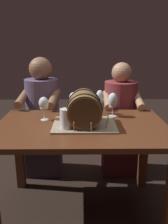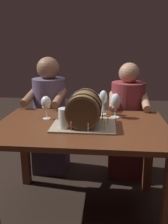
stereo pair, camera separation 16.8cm
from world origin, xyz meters
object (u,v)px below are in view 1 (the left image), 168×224
(beer_pint, at_px, (66,121))
(menu_card, at_px, (94,104))
(person_seated_left, at_px, (43,122))
(wine_glass_amber, at_px, (73,99))
(wine_glass_white, at_px, (43,104))
(dining_table, at_px, (81,140))
(wine_glass_rose, at_px, (112,101))
(barrel_cake, at_px, (84,110))
(wine_glass_empty, at_px, (100,97))
(person_seated_right, at_px, (119,125))

(beer_pint, xyz_separation_m, menu_card, (0.21, 0.42, 0.01))
(person_seated_left, bearing_deg, menu_card, -32.67)
(wine_glass_amber, bearing_deg, wine_glass_white, -143.29)
(wine_glass_white, bearing_deg, dining_table, -22.92)
(wine_glass_rose, xyz_separation_m, person_seated_left, (-0.63, 0.42, -0.32))
(wine_glass_white, relative_size, wine_glass_amber, 0.98)
(barrel_cake, height_order, wine_glass_rose, barrel_cake)
(menu_card, bearing_deg, wine_glass_white, -154.35)
(wine_glass_empty, distance_m, beer_pint, 0.47)
(wine_glass_amber, distance_m, beer_pint, 0.39)
(wine_glass_white, xyz_separation_m, person_seated_right, (0.67, 0.51, -0.35))
(wine_glass_rose, bearing_deg, person_seated_right, 72.36)
(wine_glass_white, bearing_deg, wine_glass_rose, 9.44)
(dining_table, xyz_separation_m, beer_pint, (-0.10, -0.10, 0.18))
(barrel_cake, relative_size, beer_pint, 3.04)
(barrel_cake, bearing_deg, beer_pint, -144.29)
(wine_glass_white, relative_size, beer_pint, 1.23)
(dining_table, bearing_deg, barrel_cake, -22.90)
(dining_table, bearing_deg, beer_pint, -136.70)
(wine_glass_amber, xyz_separation_m, menu_card, (0.17, 0.03, -0.05))
(wine_glass_white, bearing_deg, person_seated_right, 37.32)
(wine_glass_empty, height_order, menu_card, wine_glass_empty)
(beer_pint, bearing_deg, wine_glass_amber, 84.53)
(dining_table, height_order, person_seated_right, person_seated_right)
(wine_glass_white, height_order, beer_pint, wine_glass_white)
(person_seated_left, bearing_deg, person_seated_right, -0.02)
(wine_glass_white, bearing_deg, beer_pint, -50.48)
(wine_glass_amber, height_order, person_seated_left, person_seated_left)
(barrel_cake, height_order, person_seated_right, person_seated_right)
(wine_glass_empty, height_order, beer_pint, wine_glass_empty)
(barrel_cake, bearing_deg, wine_glass_rose, 43.59)
(beer_pint, distance_m, person_seated_left, 0.82)
(wine_glass_white, height_order, person_seated_left, person_seated_left)
(wine_glass_rose, height_order, person_seated_left, person_seated_left)
(barrel_cake, distance_m, wine_glass_empty, 0.32)
(wine_glass_amber, height_order, person_seated_right, person_seated_right)
(dining_table, relative_size, person_seated_right, 1.11)
(wine_glass_empty, bearing_deg, person_seated_right, 56.11)
(barrel_cake, distance_m, person_seated_right, 0.81)
(dining_table, xyz_separation_m, person_seated_left, (-0.38, 0.63, -0.07))
(wine_glass_amber, distance_m, person_seated_right, 0.67)
(wine_glass_white, xyz_separation_m, person_seated_left, (-0.10, 0.51, -0.32))
(wine_glass_empty, height_order, wine_glass_white, wine_glass_empty)
(person_seated_left, bearing_deg, dining_table, -58.67)
(barrel_cake, bearing_deg, wine_glass_empty, 65.92)
(person_seated_right, bearing_deg, menu_card, -131.38)
(wine_glass_rose, bearing_deg, menu_card, 143.31)
(wine_glass_amber, distance_m, person_seated_left, 0.57)
(menu_card, height_order, person_seated_right, person_seated_right)
(barrel_cake, xyz_separation_m, wine_glass_white, (-0.31, 0.13, 0.01))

